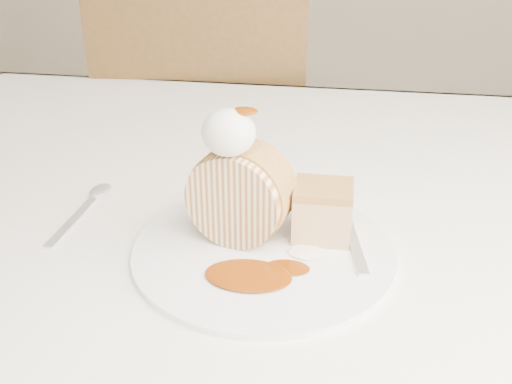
# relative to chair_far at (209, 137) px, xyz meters

# --- Properties ---
(table) EXTENTS (1.40, 0.90, 0.75)m
(table) POSITION_rel_chair_far_xyz_m (0.27, -0.59, 0.09)
(table) COLOR white
(table) RESTS_ON ground
(chair_far) EXTENTS (0.51, 0.51, 0.99)m
(chair_far) POSITION_rel_chair_far_xyz_m (0.00, 0.00, 0.00)
(chair_far) COLOR brown
(chair_far) RESTS_ON ground
(plate) EXTENTS (0.29, 0.29, 0.01)m
(plate) POSITION_rel_chair_far_xyz_m (0.26, -0.78, 0.19)
(plate) COLOR white
(plate) RESTS_ON table
(roulade_slice) EXTENTS (0.12, 0.08, 0.11)m
(roulade_slice) POSITION_rel_chair_far_xyz_m (0.23, -0.76, 0.24)
(roulade_slice) COLOR beige
(roulade_slice) RESTS_ON plate
(cake_chunk) EXTENTS (0.06, 0.06, 0.05)m
(cake_chunk) POSITION_rel_chair_far_xyz_m (0.32, -0.74, 0.22)
(cake_chunk) COLOR #BA8846
(cake_chunk) RESTS_ON plate
(whipped_cream) EXTENTS (0.05, 0.05, 0.05)m
(whipped_cream) POSITION_rel_chair_far_xyz_m (0.22, -0.78, 0.32)
(whipped_cream) COLOR white
(whipped_cream) RESTS_ON roulade_slice
(caramel_drizzle) EXTENTS (0.03, 0.02, 0.01)m
(caramel_drizzle) POSITION_rel_chair_far_xyz_m (0.24, -0.77, 0.35)
(caramel_drizzle) COLOR #712C04
(caramel_drizzle) RESTS_ON whipped_cream
(caramel_pool) EXTENTS (0.09, 0.06, 0.00)m
(caramel_pool) POSITION_rel_chair_far_xyz_m (0.25, -0.84, 0.19)
(caramel_pool) COLOR #712C04
(caramel_pool) RESTS_ON plate
(fork) EXTENTS (0.05, 0.17, 0.00)m
(fork) POSITION_rel_chair_far_xyz_m (0.35, -0.76, 0.19)
(fork) COLOR silver
(fork) RESTS_ON plate
(spoon) EXTENTS (0.02, 0.15, 0.00)m
(spoon) POSITION_rel_chair_far_xyz_m (0.02, -0.75, 0.19)
(spoon) COLOR silver
(spoon) RESTS_ON table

